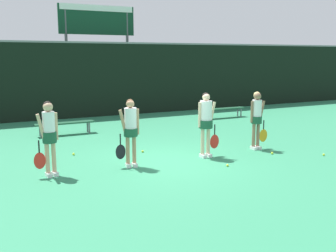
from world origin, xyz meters
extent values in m
plane|color=#2D7F56|center=(0.00, 0.00, 0.00)|extent=(140.00, 140.00, 0.00)
cube|color=black|center=(0.00, 8.53, 1.68)|extent=(60.00, 0.06, 3.37)
cube|color=slate|center=(0.00, 8.53, 3.41)|extent=(60.00, 0.08, 0.08)
cylinder|color=#515156|center=(-0.34, 10.36, 2.64)|extent=(0.14, 0.14, 5.28)
cylinder|color=#515156|center=(2.80, 10.36, 2.64)|extent=(0.14, 0.14, 5.28)
cube|color=#0F3823|center=(1.23, 10.36, 4.56)|extent=(3.84, 0.12, 1.43)
cube|color=white|center=(1.23, 10.29, 5.13)|extent=(3.68, 0.02, 0.29)
cube|color=#19472D|center=(-1.72, 4.87, 0.43)|extent=(2.09, 0.38, 0.04)
cylinder|color=slate|center=(-0.86, 5.01, 0.20)|extent=(0.06, 0.06, 0.41)
cylinder|color=slate|center=(-0.86, 4.75, 0.20)|extent=(0.06, 0.06, 0.41)
cylinder|color=slate|center=(-2.58, 4.99, 0.20)|extent=(0.06, 0.06, 0.41)
cylinder|color=slate|center=(-2.57, 4.74, 0.20)|extent=(0.06, 0.06, 0.41)
cube|color=#19472D|center=(5.68, 5.58, 0.43)|extent=(2.07, 0.36, 0.04)
cylinder|color=slate|center=(6.52, 5.70, 0.20)|extent=(0.06, 0.06, 0.41)
cylinder|color=slate|center=(6.52, 5.45, 0.20)|extent=(0.06, 0.06, 0.41)
cylinder|color=slate|center=(4.83, 5.70, 0.20)|extent=(0.06, 0.06, 0.41)
cylinder|color=slate|center=(4.83, 5.45, 0.20)|extent=(0.06, 0.06, 0.41)
cylinder|color=tan|center=(-3.00, 0.05, 0.42)|extent=(0.10, 0.10, 0.85)
cylinder|color=tan|center=(-3.16, 0.03, 0.42)|extent=(0.10, 0.10, 0.85)
cube|color=white|center=(-3.00, 0.02, 0.04)|extent=(0.14, 0.25, 0.09)
cube|color=white|center=(-3.15, 0.00, 0.04)|extent=(0.14, 0.25, 0.09)
cylinder|color=#194C33|center=(-3.08, 0.04, 0.94)|extent=(0.32, 0.32, 0.26)
cylinder|color=white|center=(-3.08, 0.04, 1.19)|extent=(0.28, 0.28, 0.69)
sphere|color=tan|center=(-3.08, 0.04, 1.65)|extent=(0.23, 0.23, 0.23)
sphere|color=black|center=(-3.08, 0.06, 1.68)|extent=(0.21, 0.21, 0.21)
cylinder|color=tan|center=(-3.26, 0.02, 1.18)|extent=(0.22, 0.10, 0.66)
cylinder|color=tan|center=(-2.91, 0.06, 1.18)|extent=(0.08, 0.08, 0.66)
cylinder|color=black|center=(-3.34, -0.01, 0.75)|extent=(0.03, 0.03, 0.29)
ellipsoid|color=red|center=(-3.34, -0.01, 0.41)|extent=(0.27, 0.03, 0.40)
cylinder|color=tan|center=(-1.01, -0.08, 0.41)|extent=(0.10, 0.10, 0.83)
cylinder|color=tan|center=(-1.18, -0.05, 0.41)|extent=(0.10, 0.10, 0.83)
cube|color=white|center=(-1.01, -0.11, 0.04)|extent=(0.14, 0.25, 0.09)
cube|color=white|center=(-1.18, -0.08, 0.04)|extent=(0.14, 0.25, 0.09)
cylinder|color=#194C33|center=(-1.09, -0.06, 0.90)|extent=(0.35, 0.35, 0.21)
cylinder|color=white|center=(-1.09, -0.06, 1.17)|extent=(0.31, 0.31, 0.69)
sphere|color=tan|center=(-1.09, -0.06, 1.62)|extent=(0.21, 0.21, 0.21)
sphere|color=#4C331E|center=(-1.09, -0.04, 1.65)|extent=(0.19, 0.19, 0.19)
cylinder|color=tan|center=(-1.28, -0.04, 1.16)|extent=(0.22, 0.11, 0.66)
cylinder|color=tan|center=(-0.91, -0.09, 1.16)|extent=(0.08, 0.08, 0.66)
cylinder|color=black|center=(-1.37, -0.04, 0.74)|extent=(0.03, 0.03, 0.28)
ellipsoid|color=black|center=(-1.37, -0.04, 0.41)|extent=(0.27, 0.03, 0.38)
cylinder|color=beige|center=(1.22, -0.09, 0.43)|extent=(0.10, 0.10, 0.86)
cylinder|color=beige|center=(1.04, -0.08, 0.43)|extent=(0.10, 0.10, 0.86)
cube|color=white|center=(1.22, -0.12, 0.04)|extent=(0.11, 0.24, 0.09)
cube|color=white|center=(1.04, -0.11, 0.04)|extent=(0.11, 0.24, 0.09)
cylinder|color=#194C33|center=(1.13, -0.08, 0.94)|extent=(0.39, 0.39, 0.23)
cylinder|color=white|center=(1.13, -0.08, 1.23)|extent=(0.34, 0.34, 0.73)
sphere|color=beige|center=(1.13, -0.08, 1.69)|extent=(0.21, 0.21, 0.21)
sphere|color=black|center=(1.13, -0.06, 1.72)|extent=(0.19, 0.19, 0.19)
cylinder|color=beige|center=(1.34, -0.09, 1.21)|extent=(0.22, 0.08, 0.69)
cylinder|color=beige|center=(0.93, -0.08, 1.21)|extent=(0.08, 0.08, 0.69)
cylinder|color=black|center=(1.42, -0.11, 0.77)|extent=(0.03, 0.03, 0.29)
ellipsoid|color=red|center=(1.42, -0.11, 0.42)|extent=(0.30, 0.03, 0.40)
cylinder|color=#8C664C|center=(3.08, 0.03, 0.42)|extent=(0.10, 0.10, 0.83)
cylinder|color=#8C664C|center=(2.93, 0.04, 0.42)|extent=(0.10, 0.10, 0.83)
cube|color=white|center=(3.08, 0.00, 0.04)|extent=(0.13, 0.25, 0.09)
cube|color=white|center=(2.92, 0.01, 0.04)|extent=(0.13, 0.25, 0.09)
cylinder|color=#194C33|center=(3.00, 0.04, 0.91)|extent=(0.32, 0.32, 0.21)
cylinder|color=white|center=(3.00, 0.04, 1.17)|extent=(0.28, 0.28, 0.68)
sphere|color=#8C664C|center=(3.00, 0.04, 1.62)|extent=(0.23, 0.23, 0.23)
sphere|color=#D8B772|center=(3.00, 0.06, 1.65)|extent=(0.21, 0.21, 0.21)
cylinder|color=#8C664C|center=(3.18, 0.02, 1.16)|extent=(0.21, 0.09, 0.64)
cylinder|color=#8C664C|center=(2.83, 0.05, 1.16)|extent=(0.08, 0.08, 0.64)
cylinder|color=black|center=(3.26, 0.00, 0.74)|extent=(0.03, 0.03, 0.28)
ellipsoid|color=orange|center=(3.26, 0.00, 0.40)|extent=(0.31, 0.03, 0.39)
sphere|color=#CCE033|center=(1.12, -1.18, 0.03)|extent=(0.06, 0.06, 0.06)
sphere|color=#CCE033|center=(3.02, -0.70, 0.03)|extent=(0.07, 0.07, 0.07)
sphere|color=#CCE033|center=(-2.15, 1.76, 0.03)|extent=(0.07, 0.07, 0.07)
sphere|color=#CCE033|center=(-2.78, 1.43, 0.03)|extent=(0.06, 0.06, 0.06)
sphere|color=#CCE033|center=(-2.70, 1.67, 0.03)|extent=(0.06, 0.06, 0.06)
sphere|color=#CCE033|center=(4.22, -1.49, 0.03)|extent=(0.06, 0.06, 0.06)
sphere|color=#CCE033|center=(-0.25, 1.18, 0.03)|extent=(0.07, 0.07, 0.07)
camera|label=1|loc=(-4.61, -9.23, 2.81)|focal=42.00mm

